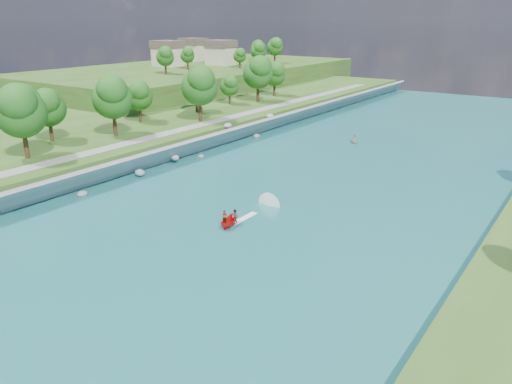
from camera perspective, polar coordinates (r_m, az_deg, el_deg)
The scene contains 11 objects.
ground at distance 58.20m, azimuth -6.66°, elevation -5.74°, with size 260.00×260.00×0.00m, color #2D5119.
river_water at distance 73.15m, azimuth 3.71°, elevation -0.30°, with size 55.00×240.00×0.10m, color #175856.
berm_west at distance 106.39m, azimuth -20.04°, elevation 5.74°, with size 45.00×240.00×3.50m, color #2D5119.
ridge_west at distance 179.75m, azimuth -6.56°, elevation 12.72°, with size 60.00×120.00×9.00m, color #2D5119.
riprap_bank at distance 87.47m, azimuth -11.28°, elevation 3.84°, with size 4.54×236.00×4.33m.
riverside_path at distance 92.49m, azimuth -13.78°, elevation 5.61°, with size 3.00×200.00×0.10m, color gray.
ridge_houses at distance 186.81m, azimuth -7.09°, elevation 15.66°, with size 29.50×29.50×8.40m.
trees_west at distance 90.94m, azimuth -23.67°, elevation 8.28°, with size 19.15×155.80×13.96m.
trees_ridge at distance 176.89m, azimuth -1.98°, elevation 15.71°, with size 22.74×65.70×10.53m.
motorboat at distance 63.24m, azimuth -1.94°, elevation -2.83°, with size 3.60×18.69×2.12m.
raft at distance 105.48m, azimuth 11.15°, elevation 5.72°, with size 3.54×3.63×1.67m.
Camera 1 is at (35.49, -39.13, 24.42)m, focal length 35.00 mm.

